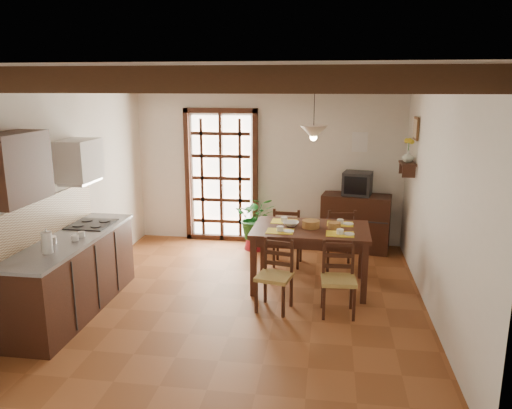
% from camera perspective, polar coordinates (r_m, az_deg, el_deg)
% --- Properties ---
extents(ground_plane, '(5.00, 5.00, 0.00)m').
position_cam_1_polar(ground_plane, '(6.44, -1.42, -10.80)').
color(ground_plane, brown).
extents(room_shell, '(4.52, 5.02, 2.81)m').
position_cam_1_polar(room_shell, '(5.93, -1.52, 5.40)').
color(room_shell, silver).
rests_on(room_shell, ground_plane).
extents(ceiling_beams, '(4.50, 4.34, 0.20)m').
position_cam_1_polar(ceiling_beams, '(5.87, -1.58, 13.87)').
color(ceiling_beams, black).
rests_on(ceiling_beams, room_shell).
extents(french_door, '(1.26, 0.11, 2.32)m').
position_cam_1_polar(french_door, '(8.56, -3.98, 3.54)').
color(french_door, white).
rests_on(french_door, ground_plane).
extents(kitchen_counter, '(0.64, 2.25, 1.38)m').
position_cam_1_polar(kitchen_counter, '(6.36, -20.21, -7.40)').
color(kitchen_counter, black).
rests_on(kitchen_counter, ground_plane).
extents(upper_cabinet, '(0.35, 0.80, 0.70)m').
position_cam_1_polar(upper_cabinet, '(5.50, -25.90, 3.77)').
color(upper_cabinet, black).
rests_on(upper_cabinet, room_shell).
extents(range_hood, '(0.38, 0.60, 0.54)m').
position_cam_1_polar(range_hood, '(6.57, -19.58, 4.69)').
color(range_hood, white).
rests_on(range_hood, room_shell).
extents(counter_items, '(0.50, 1.43, 0.25)m').
position_cam_1_polar(counter_items, '(6.28, -20.18, -2.97)').
color(counter_items, black).
rests_on(counter_items, kitchen_counter).
extents(dining_table, '(1.54, 1.01, 0.82)m').
position_cam_1_polar(dining_table, '(6.63, 6.26, -3.52)').
color(dining_table, '#3C1D13').
rests_on(dining_table, ground_plane).
extents(chair_near_left, '(0.47, 0.45, 0.85)m').
position_cam_1_polar(chair_near_left, '(6.09, 2.12, -9.56)').
color(chair_near_left, '#AA8D48').
rests_on(chair_near_left, ground_plane).
extents(chair_near_right, '(0.42, 0.40, 0.87)m').
position_cam_1_polar(chair_near_right, '(6.04, 9.35, -9.87)').
color(chair_near_right, '#AA8D48').
rests_on(chair_near_right, ground_plane).
extents(chair_far_left, '(0.44, 0.42, 0.90)m').
position_cam_1_polar(chair_far_left, '(7.53, 3.62, -4.86)').
color(chair_far_left, '#AA8D48').
rests_on(chair_far_left, ground_plane).
extents(chair_far_right, '(0.48, 0.46, 0.92)m').
position_cam_1_polar(chair_far_right, '(7.50, 9.45, -5.06)').
color(chair_far_right, '#AA8D48').
rests_on(chair_far_right, ground_plane).
extents(table_setting, '(1.11, 0.74, 0.10)m').
position_cam_1_polar(table_setting, '(6.57, 6.31, -1.75)').
color(table_setting, gold).
rests_on(table_setting, dining_table).
extents(table_bowl, '(0.22, 0.22, 0.05)m').
position_cam_1_polar(table_bowl, '(6.66, 3.99, -2.20)').
color(table_bowl, white).
rests_on(table_bowl, dining_table).
extents(sideboard, '(1.15, 0.65, 0.92)m').
position_cam_1_polar(sideboard, '(8.32, 11.30, -2.03)').
color(sideboard, black).
rests_on(sideboard, ground_plane).
extents(crt_tv, '(0.51, 0.48, 0.37)m').
position_cam_1_polar(crt_tv, '(8.17, 11.51, 2.37)').
color(crt_tv, black).
rests_on(crt_tv, sideboard).
extents(fuse_box, '(0.25, 0.03, 0.32)m').
position_cam_1_polar(fuse_box, '(8.33, 11.77, 7.01)').
color(fuse_box, white).
rests_on(fuse_box, room_shell).
extents(plant_pot, '(0.38, 0.38, 0.23)m').
position_cam_1_polar(plant_pot, '(8.29, -0.05, -4.34)').
color(plant_pot, maroon).
rests_on(plant_pot, ground_plane).
extents(potted_plant, '(1.86, 1.66, 1.86)m').
position_cam_1_polar(potted_plant, '(8.17, -0.06, -1.27)').
color(potted_plant, '#144C19').
rests_on(potted_plant, ground_plane).
extents(wall_shelf, '(0.20, 0.42, 0.20)m').
position_cam_1_polar(wall_shelf, '(7.56, 16.91, 4.24)').
color(wall_shelf, black).
rests_on(wall_shelf, room_shell).
extents(shelf_vase, '(0.15, 0.15, 0.15)m').
position_cam_1_polar(shelf_vase, '(7.54, 16.98, 5.28)').
color(shelf_vase, '#B2BFB2').
rests_on(shelf_vase, wall_shelf).
extents(shelf_flowers, '(0.14, 0.14, 0.36)m').
position_cam_1_polar(shelf_flowers, '(7.52, 17.09, 6.85)').
color(shelf_flowers, gold).
rests_on(shelf_flowers, shelf_vase).
extents(framed_picture, '(0.03, 0.32, 0.32)m').
position_cam_1_polar(framed_picture, '(7.51, 17.82, 8.27)').
color(framed_picture, brown).
rests_on(framed_picture, room_shell).
extents(pendant_lamp, '(0.36, 0.36, 0.84)m').
position_cam_1_polar(pendant_lamp, '(6.47, 6.60, 8.33)').
color(pendant_lamp, black).
rests_on(pendant_lamp, room_shell).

